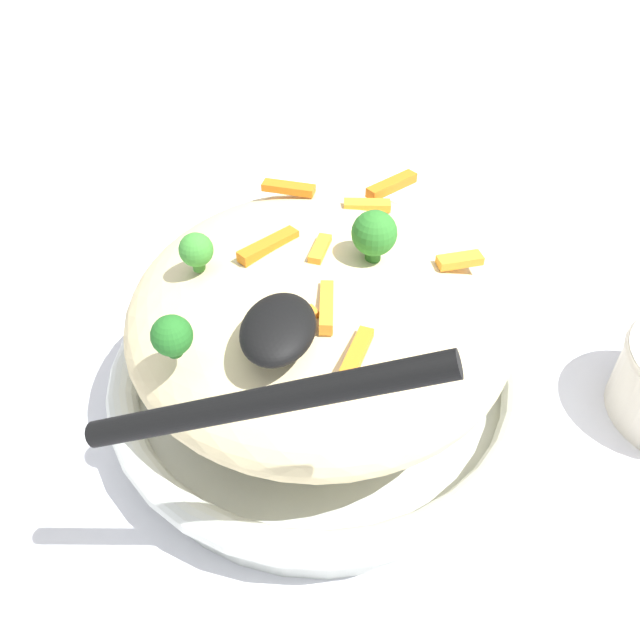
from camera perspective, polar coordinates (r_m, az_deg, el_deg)
name	(u,v)px	position (r m, az deg, el deg)	size (l,w,h in m)	color
ground_plane	(320,403)	(0.49, 0.00, -7.46)	(2.40, 2.40, 0.00)	silver
serving_bowl	(320,379)	(0.47, 0.00, -5.36)	(0.30, 0.30, 0.05)	silver
pasta_mound	(320,311)	(0.42, 0.00, 0.80)	(0.26, 0.26, 0.10)	beige
carrot_piece_0	(289,188)	(0.47, -2.84, 11.78)	(0.04, 0.01, 0.01)	orange
carrot_piece_1	(392,185)	(0.47, 6.46, 11.96)	(0.04, 0.01, 0.01)	orange
carrot_piece_2	(315,251)	(0.39, -0.49, 6.26)	(0.03, 0.01, 0.01)	orange
carrot_piece_3	(357,353)	(0.33, 3.34, -2.95)	(0.04, 0.01, 0.01)	orange
carrot_piece_4	(367,205)	(0.45, 4.26, 10.25)	(0.03, 0.01, 0.01)	orange
carrot_piece_5	(460,260)	(0.40, 12.44, 5.27)	(0.03, 0.01, 0.01)	orange
carrot_piece_6	(326,307)	(0.36, 0.59, 1.18)	(0.04, 0.01, 0.01)	orange
carrot_piece_7	(268,246)	(0.40, -4.68, 6.60)	(0.04, 0.01, 0.01)	orange
carrot_piece_8	(288,324)	(0.35, -2.94, -0.37)	(0.04, 0.01, 0.01)	orange
broccoli_floret_0	(172,336)	(0.34, -13.16, -1.41)	(0.02, 0.02, 0.02)	#205B1C
broccoli_floret_1	(373,239)	(0.38, 4.82, 7.29)	(0.03, 0.03, 0.03)	#296820
broccoli_floret_2	(196,250)	(0.39, -11.06, 6.16)	(0.02, 0.02, 0.03)	#377928
serving_spoon	(269,351)	(0.31, -4.62, -2.81)	(0.12, 0.16, 0.08)	black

